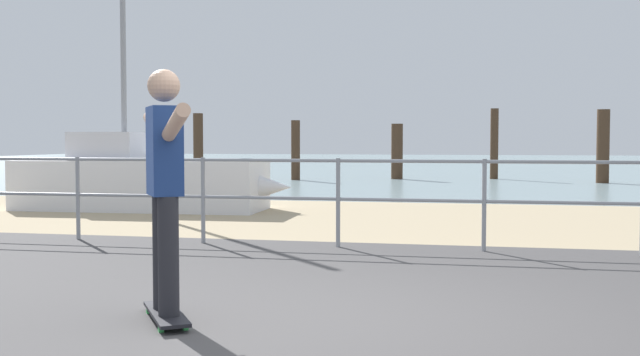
# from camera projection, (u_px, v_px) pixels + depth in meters

# --- Properties ---
(beach_strip) EXTENTS (24.00, 6.00, 0.04)m
(beach_strip) POSITION_uv_depth(u_px,v_px,m) (424.00, 220.00, 11.91)
(beach_strip) COLOR tan
(beach_strip) RESTS_ON ground
(sea_surface) EXTENTS (72.00, 50.00, 0.04)m
(sea_surface) POSITION_uv_depth(u_px,v_px,m) (463.00, 164.00, 39.26)
(sea_surface) COLOR #849EA3
(sea_surface) RESTS_ON ground
(railing_fence) EXTENTS (13.26, 0.05, 1.05)m
(railing_fence) POSITION_uv_depth(u_px,v_px,m) (338.00, 188.00, 8.70)
(railing_fence) COLOR gray
(railing_fence) RESTS_ON ground
(sailboat) EXTENTS (4.98, 1.53, 5.38)m
(sailboat) POSITION_uv_depth(u_px,v_px,m) (149.00, 181.00, 13.39)
(sailboat) COLOR silver
(sailboat) RESTS_ON ground
(skateboard) EXTENTS (0.60, 0.78, 0.08)m
(skateboard) POSITION_uv_depth(u_px,v_px,m) (166.00, 314.00, 5.15)
(skateboard) COLOR black
(skateboard) RESTS_ON ground
(skateboarder) EXTENTS (0.86, 1.27, 1.65)m
(skateboarder) POSITION_uv_depth(u_px,v_px,m) (165.00, 175.00, 5.10)
(skateboarder) COLOR #26262B
(skateboarder) RESTS_ON skateboard
(groyne_post_0) EXTENTS (0.31, 0.31, 2.10)m
(groyne_post_0) POSITION_uv_depth(u_px,v_px,m) (198.00, 147.00, 23.65)
(groyne_post_0) COLOR #422D1E
(groyne_post_0) RESTS_ON ground
(groyne_post_1) EXTENTS (0.28, 0.28, 1.88)m
(groyne_post_1) POSITION_uv_depth(u_px,v_px,m) (296.00, 150.00, 23.48)
(groyne_post_1) COLOR #422D1E
(groyne_post_1) RESTS_ON ground
(groyne_post_2) EXTENTS (0.37, 0.37, 1.78)m
(groyne_post_2) POSITION_uv_depth(u_px,v_px,m) (397.00, 152.00, 24.04)
(groyne_post_2) COLOR #422D1E
(groyne_post_2) RESTS_ON ground
(groyne_post_3) EXTENTS (0.25, 0.25, 2.27)m
(groyne_post_3) POSITION_uv_depth(u_px,v_px,m) (494.00, 144.00, 24.04)
(groyne_post_3) COLOR #422D1E
(groyne_post_3) RESTS_ON ground
(groyne_post_4) EXTENTS (0.36, 0.36, 2.15)m
(groyne_post_4) POSITION_uv_depth(u_px,v_px,m) (603.00, 147.00, 21.78)
(groyne_post_4) COLOR #422D1E
(groyne_post_4) RESTS_ON ground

